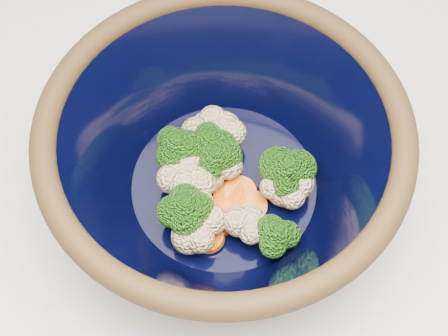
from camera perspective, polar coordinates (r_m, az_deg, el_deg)
counter at (r=1.03m, az=1.54°, el=-10.06°), size 1.20×1.20×0.90m
mixing_bowl at (r=0.52m, az=0.00°, el=0.66°), size 0.31×0.31×0.13m
vegetable_pile at (r=0.54m, az=-0.35°, el=-0.73°), size 0.13×0.15×0.05m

